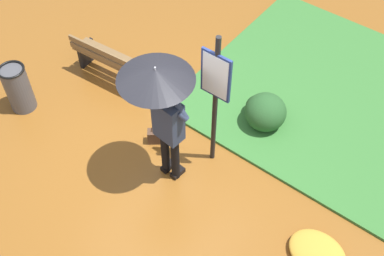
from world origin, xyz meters
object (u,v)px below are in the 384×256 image
Objects in this scene: handbag at (158,136)px; trash_bin at (18,88)px; info_sign_post at (215,90)px; person_with_umbrella at (161,98)px; park_bench at (110,62)px.

trash_bin reaches higher than handbag.
info_sign_post is at bearing -162.99° from handbag.
info_sign_post is (-0.39, -0.60, -0.11)m from person_with_umbrella.
trash_bin is at bearing 8.96° from person_with_umbrella.
person_with_umbrella is 5.53× the size of handbag.
park_bench is at bearing -21.06° from handbag.
handbag is at bearing -160.90° from trash_bin.
person_with_umbrella is at bearing 57.37° from info_sign_post.
handbag is 0.26× the size of park_bench.
trash_bin is (3.06, 1.03, -1.03)m from info_sign_post.
handbag is (0.84, 0.26, -1.32)m from info_sign_post.
info_sign_post is 1.64× the size of park_bench.
person_with_umbrella is at bearing 142.82° from handbag.
person_with_umbrella is at bearing -171.04° from trash_bin.
info_sign_post is 3.39m from trash_bin.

